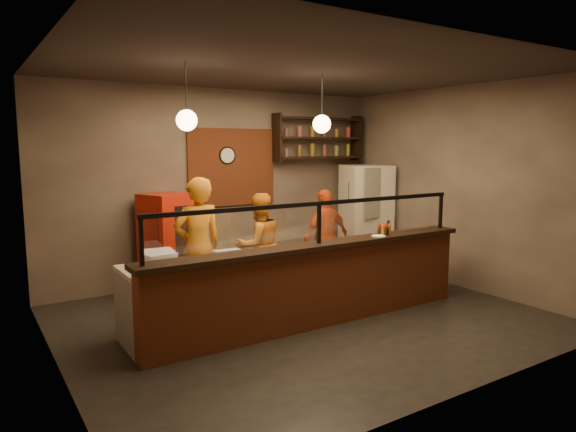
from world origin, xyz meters
TOP-DOWN VIEW (x-y plane):
  - floor at (0.00, 0.00)m, footprint 6.00×6.00m
  - ceiling at (0.00, 0.00)m, footprint 6.00×6.00m
  - wall_back at (0.00, 2.50)m, footprint 6.00×0.00m
  - wall_left at (-3.00, 0.00)m, footprint 0.00×5.00m
  - wall_right at (3.00, 0.00)m, footprint 0.00×5.00m
  - wall_front at (0.00, -2.50)m, footprint 6.00×0.00m
  - brick_patch at (0.20, 2.47)m, footprint 1.60×0.04m
  - service_counter at (0.00, -0.30)m, footprint 4.60×0.25m
  - counter_ledge at (0.00, -0.30)m, footprint 4.70×0.37m
  - worktop_cabinet at (0.00, 0.20)m, footprint 4.60×0.75m
  - worktop at (0.00, 0.20)m, footprint 4.60×0.75m
  - sneeze_guard at (0.00, -0.30)m, footprint 4.50×0.05m
  - wall_shelving at (1.90, 2.32)m, footprint 1.84×0.28m
  - wall_clock at (0.10, 2.46)m, footprint 0.30×0.04m
  - pendant_left at (-1.50, 0.20)m, footprint 0.24×0.24m
  - pendant_right at (0.40, 0.20)m, footprint 0.24×0.24m
  - cook_left at (-1.10, 0.93)m, footprint 0.69×0.47m
  - cook_mid at (-0.01, 1.19)m, footprint 0.77×0.60m
  - cook_right at (1.29, 1.26)m, footprint 0.95×0.47m
  - fridge at (2.60, 1.78)m, footprint 0.96×0.93m
  - red_cooler at (-1.10, 2.15)m, footprint 0.84×0.81m
  - pizza_dough at (0.45, 0.23)m, footprint 0.64×0.64m
  - prep_tub_a at (-1.85, 0.33)m, footprint 0.37×0.31m
  - prep_tub_b at (-1.88, 0.18)m, footprint 0.37×0.31m
  - prep_tub_c at (-1.13, -0.07)m, footprint 0.32×0.26m
  - rolling_pin at (-0.76, 0.31)m, footprint 0.33×0.14m
  - condiment_caddy at (1.12, -0.28)m, footprint 0.20×0.18m
  - pepper_mill at (1.19, -0.29)m, footprint 0.06×0.06m
  - small_plate at (0.95, -0.35)m, footprint 0.23×0.23m

SIDE VIEW (x-z plane):
  - floor at x=0.00m, z-range 0.00..0.00m
  - worktop_cabinet at x=0.00m, z-range 0.00..0.85m
  - service_counter at x=0.00m, z-range 0.00..1.00m
  - red_cooler at x=-1.10m, z-range 0.00..1.55m
  - cook_right at x=1.29m, z-range 0.00..1.56m
  - cook_mid at x=-0.01m, z-range 0.00..1.57m
  - worktop at x=0.00m, z-range 0.85..0.90m
  - pizza_dough at x=0.45m, z-range 0.90..0.91m
  - rolling_pin at x=-0.76m, z-range 0.90..0.96m
  - cook_left at x=-1.10m, z-range 0.00..1.86m
  - fridge at x=2.60m, z-range 0.00..1.91m
  - prep_tub_c at x=-1.13m, z-range 0.90..1.05m
  - prep_tub_b at x=-1.88m, z-range 0.90..1.07m
  - prep_tub_a at x=-1.85m, z-range 0.90..1.07m
  - counter_ledge at x=0.00m, z-range 1.00..1.06m
  - small_plate at x=0.95m, z-range 1.06..1.07m
  - condiment_caddy at x=1.12m, z-range 1.06..1.15m
  - pepper_mill at x=1.19m, z-range 1.06..1.25m
  - sneeze_guard at x=0.00m, z-range 1.11..1.63m
  - wall_back at x=0.00m, z-range -1.40..4.60m
  - wall_left at x=-3.00m, z-range -0.90..4.10m
  - wall_right at x=3.00m, z-range -0.90..4.10m
  - wall_front at x=0.00m, z-range -1.40..4.60m
  - brick_patch at x=0.20m, z-range 1.25..2.55m
  - wall_clock at x=0.10m, z-range 1.95..2.25m
  - wall_shelving at x=1.90m, z-range 1.98..2.83m
  - pendant_left at x=-1.50m, z-range 2.17..2.94m
  - pendant_right at x=0.40m, z-range 2.17..2.94m
  - ceiling at x=0.00m, z-range 3.20..3.20m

